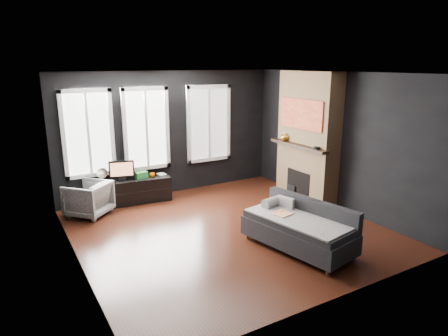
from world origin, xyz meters
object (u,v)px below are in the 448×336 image
book (158,170)px  mantel_vase (285,137)px  sofa (298,226)px  mug (152,174)px  media_console (134,190)px  monitor (122,169)px  armchair (88,197)px

book → mantel_vase: 2.82m
sofa → mug: (-1.16, 3.35, 0.19)m
media_console → book: bearing=5.3°
monitor → mug: (0.61, -0.10, -0.18)m
media_console → mantel_vase: 3.40m
armchair → monitor: bearing=160.9°
mug → book: book is taller
book → mug: bearing=-156.3°
sofa → armchair: sofa is taller
mug → book: bearing=23.7°
sofa → media_console: (-1.54, 3.42, -0.12)m
armchair → book: bearing=148.8°
monitor → sofa: bearing=-48.3°
armchair → monitor: (0.76, 0.32, 0.38)m
armchair → media_console: (0.99, 0.29, -0.11)m
media_console → book: (0.55, 0.00, 0.36)m
sofa → mantel_vase: mantel_vase is taller
armchair → book: armchair is taller
sofa → mantel_vase: bearing=45.5°
media_console → armchair: bearing=-158.7°
book → armchair: bearing=-169.3°
book → mantel_vase: bearing=-25.9°
monitor → mantel_vase: 3.51m
media_console → mantel_vase: mantel_vase is taller
sofa → book: bearing=94.9°
monitor → mug: monitor is taller
mug → armchair: bearing=-171.0°
monitor → book: bearing=12.5°
sofa → media_console: 3.75m
media_console → book: size_ratio=7.28×
book → sofa: bearing=-73.9°
monitor → mug: size_ratio=4.66×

